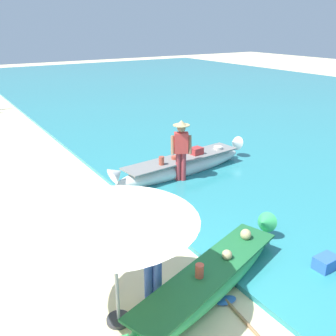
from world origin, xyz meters
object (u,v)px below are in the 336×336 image
object	(u,v)px
boat_white_midground	(183,166)
cooler_box	(326,265)
paddle	(242,318)
patio_umbrella_large	(112,207)
person_tourist_customer	(153,249)
person_vendor_hatted	(181,148)
boat_green_foreground	(209,281)

from	to	relation	value
boat_white_midground	cooler_box	world-z (taller)	boat_white_midground
cooler_box	paddle	world-z (taller)	cooler_box
boat_white_midground	cooler_box	distance (m)	5.14
cooler_box	patio_umbrella_large	bearing A→B (deg)	165.24
person_tourist_customer	person_vendor_hatted	bearing A→B (deg)	50.64
boat_green_foreground	paddle	size ratio (longest dim) A/B	2.74
boat_white_midground	boat_green_foreground	bearing A→B (deg)	-119.56
patio_umbrella_large	cooler_box	bearing A→B (deg)	-13.76
boat_green_foreground	person_tourist_customer	bearing A→B (deg)	153.67
person_vendor_hatted	paddle	bearing A→B (deg)	-113.90
boat_white_midground	paddle	world-z (taller)	boat_white_midground
paddle	person_tourist_customer	bearing A→B (deg)	128.14
boat_white_midground	person_tourist_customer	xyz separation A→B (m)	(-3.34, -4.08, 0.62)
patio_umbrella_large	paddle	size ratio (longest dim) A/B	1.53
boat_green_foreground	person_vendor_hatted	world-z (taller)	person_vendor_hatted
person_tourist_customer	paddle	xyz separation A→B (m)	(0.88, -1.12, -0.90)
patio_umbrella_large	paddle	world-z (taller)	patio_umbrella_large
boat_green_foreground	paddle	world-z (taller)	boat_green_foreground
person_tourist_customer	paddle	distance (m)	1.68
person_tourist_customer	cooler_box	distance (m)	3.16
boat_white_midground	person_tourist_customer	bearing A→B (deg)	-129.36
boat_white_midground	person_tourist_customer	world-z (taller)	person_tourist_customer
patio_umbrella_large	boat_white_midground	bearing A→B (deg)	46.45
person_tourist_customer	boat_white_midground	bearing A→B (deg)	50.64
boat_green_foreground	cooler_box	xyz separation A→B (m)	(2.08, -0.64, -0.10)
patio_umbrella_large	paddle	xyz separation A→B (m)	(1.56, -0.95, -1.85)
paddle	boat_green_foreground	bearing A→B (deg)	95.68
person_vendor_hatted	person_tourist_customer	world-z (taller)	person_vendor_hatted
person_tourist_customer	cooler_box	bearing A→B (deg)	-19.81
boat_green_foreground	patio_umbrella_large	world-z (taller)	patio_umbrella_large
boat_green_foreground	cooler_box	distance (m)	2.18
boat_green_foreground	person_tourist_customer	distance (m)	1.12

